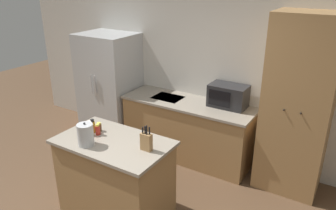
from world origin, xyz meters
name	(u,v)px	position (x,y,z in m)	size (l,w,h in m)	color
wall_back	(209,71)	(0.00, 2.33, 1.30)	(7.20, 0.06, 2.60)	beige
refrigerator	(110,86)	(-1.62, 1.94, 0.88)	(0.90, 0.75, 1.77)	#B7BABC
back_counter	(187,129)	(-0.14, 1.98, 0.45)	(1.99, 0.69, 0.90)	#9E7547
pantry_cabinet	(297,107)	(1.36, 2.01, 1.13)	(0.78, 0.61, 2.27)	#9E7547
kitchen_island	(115,177)	(-0.23, 0.40, 0.48)	(1.27, 0.76, 0.95)	#9E7547
microwave	(228,96)	(0.41, 2.12, 1.06)	(0.52, 0.33, 0.32)	#232326
knife_block	(146,141)	(0.20, 0.43, 1.05)	(0.12, 0.06, 0.29)	#9E7547
spice_bottle_tall_dark	(93,126)	(-0.56, 0.45, 1.02)	(0.06, 0.06, 0.16)	gold
spice_bottle_short_red	(83,129)	(-0.61, 0.34, 1.02)	(0.04, 0.04, 0.15)	#337033
spice_bottle_amber_oil	(99,127)	(-0.52, 0.51, 1.00)	(0.06, 0.06, 0.10)	#563319
spice_bottle_green_herb	(98,130)	(-0.47, 0.43, 1.01)	(0.05, 0.05, 0.13)	#B2281E
spice_bottle_pale_salt	(89,128)	(-0.54, 0.38, 1.03)	(0.06, 0.06, 0.17)	#B2281E
kettle	(86,135)	(-0.41, 0.19, 1.07)	(0.17, 0.17, 0.26)	#B2B5B7
fire_extinguisher	(82,118)	(-2.30, 1.87, 0.17)	(0.13, 0.13, 0.39)	red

